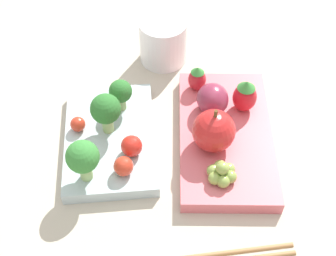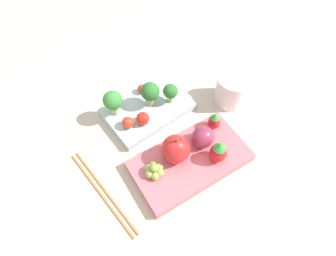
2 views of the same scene
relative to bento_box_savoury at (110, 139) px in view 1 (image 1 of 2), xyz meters
name	(u,v)px [view 1 (image 1 of 2)]	position (x,y,z in m)	size (l,w,h in m)	color
ground_plane	(167,142)	(-0.01, -0.08, -0.01)	(4.00, 4.00, 0.00)	#BCB29E
bento_box_savoury	(110,139)	(0.00, 0.00, 0.00)	(0.19, 0.12, 0.02)	silver
bento_box_fruit	(225,136)	(-0.01, -0.16, 0.00)	(0.24, 0.15, 0.02)	#DB6670
broccoli_floret_0	(106,110)	(0.01, 0.00, 0.05)	(0.04, 0.04, 0.06)	#93B770
broccoli_floret_1	(121,92)	(0.05, -0.02, 0.04)	(0.03, 0.03, 0.05)	#93B770
broccoli_floret_2	(83,158)	(-0.07, 0.03, 0.05)	(0.04, 0.04, 0.06)	#93B770
cherry_tomato_0	(123,166)	(-0.06, -0.02, 0.02)	(0.02, 0.02, 0.02)	red
cherry_tomato_1	(132,146)	(-0.03, -0.03, 0.02)	(0.03, 0.03, 0.03)	red
cherry_tomato_2	(78,124)	(0.01, 0.04, 0.02)	(0.02, 0.02, 0.02)	red
apple	(214,131)	(-0.03, -0.13, 0.04)	(0.06, 0.06, 0.07)	red
strawberry_0	(197,78)	(0.07, -0.13, 0.03)	(0.03, 0.03, 0.04)	red
strawberry_1	(245,96)	(0.03, -0.19, 0.04)	(0.03, 0.03, 0.05)	red
plum	(213,99)	(0.03, -0.14, 0.03)	(0.05, 0.04, 0.04)	#892D47
grape_cluster	(222,173)	(-0.08, -0.14, 0.02)	(0.04, 0.04, 0.03)	#8EA84C
drinking_cup	(163,41)	(0.17, -0.09, 0.03)	(0.07, 0.07, 0.07)	white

